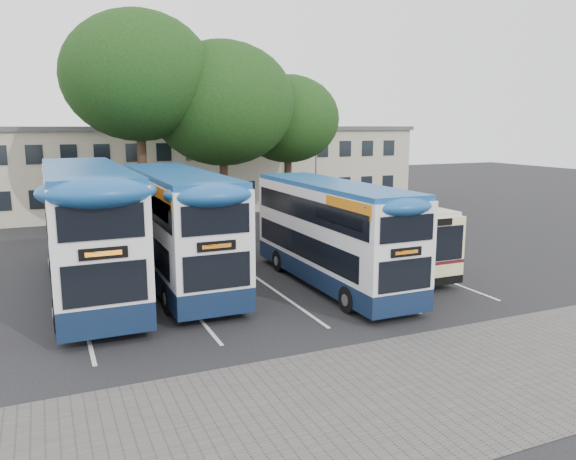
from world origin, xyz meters
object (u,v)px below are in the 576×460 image
at_px(bus_dd_left, 87,225).
at_px(tree_right, 288,119).
at_px(bus_dd_right, 331,229).
at_px(bus_single, 366,227).
at_px(lamp_post, 317,143).
at_px(tree_mid, 222,104).
at_px(bus_dd_mid, 177,223).
at_px(tree_left, 138,77).

bearing_deg(bus_dd_left, tree_right, 41.64).
height_order(bus_dd_left, bus_dd_right, bus_dd_left).
distance_m(bus_dd_right, bus_single, 4.02).
bearing_deg(lamp_post, tree_mid, -159.17).
xyz_separation_m(lamp_post, bus_dd_right, (-7.40, -16.14, -2.82)).
bearing_deg(bus_dd_mid, bus_single, -1.35).
bearing_deg(bus_dd_left, bus_single, -0.51).
bearing_deg(bus_single, bus_dd_mid, 178.65).
xyz_separation_m(tree_right, bus_single, (-1.37, -11.97, -4.94)).
bearing_deg(bus_dd_mid, tree_right, 49.74).
bearing_deg(bus_dd_left, bus_dd_mid, 1.61).
xyz_separation_m(tree_left, tree_right, (9.54, 1.44, -2.24)).
bearing_deg(bus_dd_left, tree_mid, 51.00).
distance_m(tree_left, bus_dd_left, 12.73).
distance_m(tree_mid, bus_dd_mid, 12.79).
bearing_deg(tree_left, tree_mid, 2.41).
xyz_separation_m(lamp_post, tree_right, (-2.91, -1.67, 1.57)).
xyz_separation_m(tree_left, bus_dd_left, (-3.81, -10.43, -6.24)).
relative_size(tree_left, bus_dd_mid, 1.15).
relative_size(tree_mid, bus_dd_mid, 1.03).
bearing_deg(tree_left, tree_right, 8.58).
relative_size(bus_dd_left, bus_single, 1.14).
height_order(tree_mid, bus_dd_left, tree_mid).
bearing_deg(lamp_post, bus_single, -107.42).
relative_size(lamp_post, bus_dd_mid, 0.84).
relative_size(tree_right, bus_dd_right, 0.96).
xyz_separation_m(lamp_post, bus_single, (-4.28, -13.65, -3.37)).
distance_m(bus_dd_mid, bus_single, 8.64).
bearing_deg(lamp_post, tree_left, -165.96).
distance_m(tree_left, tree_right, 9.90).
distance_m(bus_dd_left, bus_dd_right, 9.24).
distance_m(lamp_post, bus_dd_left, 21.30).
xyz_separation_m(tree_right, bus_dd_right, (-4.48, -14.46, -4.40)).
bearing_deg(bus_dd_right, bus_dd_mid, 153.87).
bearing_deg(tree_left, lamp_post, 14.04).
relative_size(tree_left, tree_right, 1.31).
bearing_deg(bus_dd_right, tree_mid, 91.11).
relative_size(bus_dd_left, bus_dd_mid, 1.07).
height_order(bus_dd_left, bus_single, bus_dd_left).
xyz_separation_m(tree_mid, bus_single, (3.37, -10.74, -5.80)).
xyz_separation_m(bus_dd_mid, bus_dd_right, (5.49, -2.69, -0.23)).
bearing_deg(tree_right, tree_mid, -165.37).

